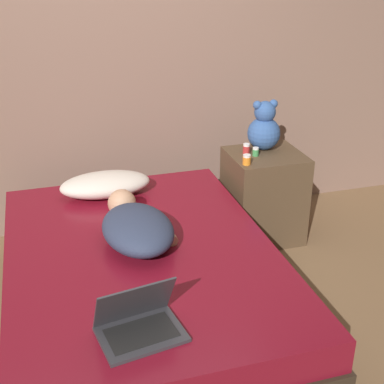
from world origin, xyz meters
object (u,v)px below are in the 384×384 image
object	(u,v)px
bottle_red	(246,149)
teddy_bear	(264,128)
bottle_green	(256,152)
bottle_orange	(247,160)
person_lying	(136,226)
laptop	(139,322)
pillow	(105,184)

from	to	relation	value
bottle_red	teddy_bear	bearing A→B (deg)	19.79
bottle_green	bottle_orange	size ratio (longest dim) A/B	0.87
person_lying	bottle_orange	xyz separation A→B (m)	(0.83, 0.46, 0.12)
person_lying	bottle_red	size ratio (longest dim) A/B	10.16
bottle_green	laptop	bearing A→B (deg)	-128.69
laptop	pillow	bearing A→B (deg)	78.06
laptop	person_lying	bearing A→B (deg)	70.12
pillow	bottle_red	size ratio (longest dim) A/B	8.16
person_lying	laptop	size ratio (longest dim) A/B	1.90
laptop	teddy_bear	size ratio (longest dim) A/B	1.09
teddy_bear	bottle_orange	size ratio (longest dim) A/B	5.25
bottle_green	bottle_red	size ratio (longest dim) A/B	0.82
person_lying	bottle_green	bearing A→B (deg)	27.98
bottle_orange	pillow	bearing A→B (deg)	169.52
laptop	bottle_green	size ratio (longest dim) A/B	6.55
laptop	bottle_green	xyz separation A→B (m)	(1.09, 1.36, 0.15)
bottle_orange	bottle_red	world-z (taller)	bottle_red
pillow	teddy_bear	xyz separation A→B (m)	(1.12, 0.07, 0.25)
laptop	bottle_orange	world-z (taller)	bottle_orange
pillow	laptop	bearing A→B (deg)	-92.65
teddy_bear	bottle_green	size ratio (longest dim) A/B	6.03
person_lying	bottle_red	world-z (taller)	bottle_red
pillow	bottle_orange	bearing A→B (deg)	-10.48
person_lying	teddy_bear	xyz separation A→B (m)	(1.04, 0.70, 0.24)
bottle_red	pillow	bearing A→B (deg)	-179.05
pillow	bottle_green	world-z (taller)	bottle_green
pillow	bottle_green	xyz separation A→B (m)	(1.02, -0.04, 0.13)
bottle_green	person_lying	bearing A→B (deg)	-147.89
pillow	bottle_green	bearing A→B (deg)	-2.12
bottle_green	bottle_red	distance (m)	0.07
person_lying	bottle_orange	distance (m)	0.95
person_lying	bottle_green	size ratio (longest dim) A/B	12.42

